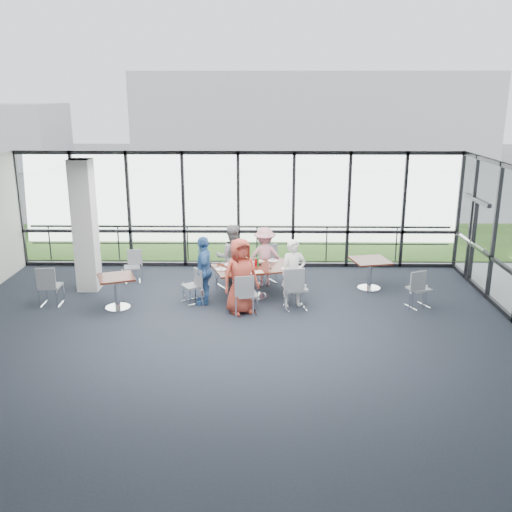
{
  "coord_description": "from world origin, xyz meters",
  "views": [
    {
      "loc": [
        0.7,
        -10.28,
        4.68
      ],
      "look_at": [
        0.52,
        2.19,
        1.1
      ],
      "focal_mm": 40.0,
      "sensor_mm": 36.0,
      "label": 1
    }
  ],
  "objects_px": {
    "diner_far_right": "(265,257)",
    "structural_column": "(85,226)",
    "chair_main_nl": "(247,294)",
    "chair_main_end": "(192,286)",
    "chair_main_fr": "(266,265)",
    "side_table_right": "(370,264)",
    "chair_main_fl": "(229,267)",
    "diner_near_right": "(294,273)",
    "main_table": "(256,272)",
    "chair_spare_lb": "(132,267)",
    "chair_spare_r": "(419,289)",
    "diner_far_left": "(232,257)",
    "side_table_left": "(116,282)",
    "diner_end": "(204,270)",
    "chair_spare_la": "(51,286)",
    "diner_near_left": "(240,276)",
    "chair_main_nr": "(295,288)"
  },
  "relations": [
    {
      "from": "chair_spare_lb",
      "to": "diner_end",
      "type": "bearing_deg",
      "value": 130.15
    },
    {
      "from": "diner_near_right",
      "to": "chair_main_fr",
      "type": "height_order",
      "value": "diner_near_right"
    },
    {
      "from": "structural_column",
      "to": "main_table",
      "type": "xyz_separation_m",
      "value": [
        4.12,
        -0.51,
        -0.97
      ]
    },
    {
      "from": "chair_main_fl",
      "to": "chair_spare_la",
      "type": "bearing_deg",
      "value": -10.57
    },
    {
      "from": "structural_column",
      "to": "diner_end",
      "type": "height_order",
      "value": "structural_column"
    },
    {
      "from": "chair_main_fl",
      "to": "chair_spare_la",
      "type": "distance_m",
      "value": 4.21
    },
    {
      "from": "diner_near_right",
      "to": "chair_main_end",
      "type": "xyz_separation_m",
      "value": [
        -2.31,
        0.15,
        -0.36
      ]
    },
    {
      "from": "side_table_left",
      "to": "diner_end",
      "type": "bearing_deg",
      "value": 10.47
    },
    {
      "from": "chair_main_nl",
      "to": "chair_main_end",
      "type": "height_order",
      "value": "chair_main_nl"
    },
    {
      "from": "diner_far_right",
      "to": "diner_near_left",
      "type": "bearing_deg",
      "value": 70.24
    },
    {
      "from": "diner_near_right",
      "to": "chair_main_nl",
      "type": "height_order",
      "value": "diner_near_right"
    },
    {
      "from": "side_table_left",
      "to": "chair_main_nr",
      "type": "relative_size",
      "value": 1.01
    },
    {
      "from": "chair_main_fr",
      "to": "chair_spare_lb",
      "type": "relative_size",
      "value": 1.17
    },
    {
      "from": "side_table_left",
      "to": "diner_end",
      "type": "relative_size",
      "value": 0.62
    },
    {
      "from": "diner_far_right",
      "to": "structural_column",
      "type": "bearing_deg",
      "value": 0.95
    },
    {
      "from": "side_table_left",
      "to": "diner_near_left",
      "type": "relative_size",
      "value": 0.59
    },
    {
      "from": "diner_end",
      "to": "chair_main_fl",
      "type": "height_order",
      "value": "diner_end"
    },
    {
      "from": "side_table_left",
      "to": "chair_main_nr",
      "type": "height_order",
      "value": "chair_main_nr"
    },
    {
      "from": "structural_column",
      "to": "chair_spare_lb",
      "type": "distance_m",
      "value": 1.62
    },
    {
      "from": "diner_near_right",
      "to": "chair_spare_lb",
      "type": "distance_m",
      "value": 4.36
    },
    {
      "from": "structural_column",
      "to": "diner_end",
      "type": "distance_m",
      "value": 3.18
    },
    {
      "from": "side_table_right",
      "to": "chair_main_end",
      "type": "xyz_separation_m",
      "value": [
        -4.25,
        -1.03,
        -0.23
      ]
    },
    {
      "from": "chair_main_fl",
      "to": "side_table_left",
      "type": "bearing_deg",
      "value": 2.78
    },
    {
      "from": "structural_column",
      "to": "chair_main_fr",
      "type": "height_order",
      "value": "structural_column"
    },
    {
      "from": "diner_far_right",
      "to": "diner_end",
      "type": "relative_size",
      "value": 0.94
    },
    {
      "from": "diner_far_right",
      "to": "chair_spare_la",
      "type": "bearing_deg",
      "value": 13.1
    },
    {
      "from": "chair_spare_r",
      "to": "diner_far_right",
      "type": "bearing_deg",
      "value": 132.37
    },
    {
      "from": "diner_near_right",
      "to": "chair_spare_r",
      "type": "relative_size",
      "value": 1.75
    },
    {
      "from": "chair_main_fr",
      "to": "side_table_right",
      "type": "bearing_deg",
      "value": 140.99
    },
    {
      "from": "main_table",
      "to": "chair_main_nl",
      "type": "bearing_deg",
      "value": -117.73
    },
    {
      "from": "structural_column",
      "to": "diner_near_left",
      "type": "bearing_deg",
      "value": -21.56
    },
    {
      "from": "diner_far_right",
      "to": "chair_spare_r",
      "type": "distance_m",
      "value": 3.79
    },
    {
      "from": "side_table_left",
      "to": "diner_near_left",
      "type": "height_order",
      "value": "diner_near_left"
    },
    {
      "from": "side_table_left",
      "to": "chair_spare_r",
      "type": "relative_size",
      "value": 1.12
    },
    {
      "from": "diner_near_left",
      "to": "diner_far_left",
      "type": "xyz_separation_m",
      "value": [
        -0.28,
        1.62,
        -0.03
      ]
    },
    {
      "from": "main_table",
      "to": "chair_main_nl",
      "type": "relative_size",
      "value": 2.43
    },
    {
      "from": "side_table_right",
      "to": "chair_main_fl",
      "type": "xyz_separation_m",
      "value": [
        -3.48,
        0.14,
        -0.14
      ]
    },
    {
      "from": "diner_far_right",
      "to": "chair_spare_lb",
      "type": "xyz_separation_m",
      "value": [
        -3.38,
        0.19,
        -0.35
      ]
    },
    {
      "from": "diner_end",
      "to": "chair_main_fl",
      "type": "xyz_separation_m",
      "value": [
        0.49,
        1.19,
        -0.3
      ]
    },
    {
      "from": "side_table_right",
      "to": "diner_far_right",
      "type": "xyz_separation_m",
      "value": [
        -2.59,
        0.24,
        0.11
      ]
    },
    {
      "from": "diner_far_left",
      "to": "diner_end",
      "type": "distance_m",
      "value": 1.19
    },
    {
      "from": "chair_main_fl",
      "to": "chair_spare_r",
      "type": "bearing_deg",
      "value": 132.34
    },
    {
      "from": "chair_main_nr",
      "to": "chair_spare_r",
      "type": "bearing_deg",
      "value": -8.13
    },
    {
      "from": "diner_far_left",
      "to": "diner_far_right",
      "type": "relative_size",
      "value": 1.08
    },
    {
      "from": "main_table",
      "to": "side_table_right",
      "type": "xyz_separation_m",
      "value": [
        2.79,
        0.63,
        0.0
      ]
    },
    {
      "from": "diner_far_right",
      "to": "chair_main_fl",
      "type": "xyz_separation_m",
      "value": [
        -0.89,
        -0.1,
        -0.25
      ]
    },
    {
      "from": "diner_end",
      "to": "main_table",
      "type": "bearing_deg",
      "value": 104.68
    },
    {
      "from": "chair_spare_la",
      "to": "chair_spare_lb",
      "type": "relative_size",
      "value": 1.16
    },
    {
      "from": "diner_near_left",
      "to": "chair_main_end",
      "type": "distance_m",
      "value": 1.35
    },
    {
      "from": "diner_far_left",
      "to": "chair_main_end",
      "type": "bearing_deg",
      "value": 44.59
    }
  ]
}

